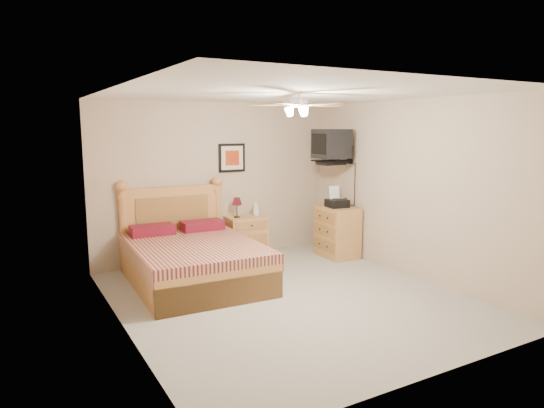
% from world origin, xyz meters
% --- Properties ---
extents(floor, '(4.50, 4.50, 0.00)m').
position_xyz_m(floor, '(0.00, 0.00, 0.00)').
color(floor, gray).
rests_on(floor, ground).
extents(ceiling, '(4.00, 4.50, 0.04)m').
position_xyz_m(ceiling, '(0.00, 0.00, 2.50)').
color(ceiling, white).
rests_on(ceiling, ground).
extents(wall_back, '(4.00, 0.04, 2.50)m').
position_xyz_m(wall_back, '(0.00, 2.25, 1.25)').
color(wall_back, tan).
rests_on(wall_back, ground).
extents(wall_front, '(4.00, 0.04, 2.50)m').
position_xyz_m(wall_front, '(0.00, -2.25, 1.25)').
color(wall_front, tan).
rests_on(wall_front, ground).
extents(wall_left, '(0.04, 4.50, 2.50)m').
position_xyz_m(wall_left, '(-2.00, 0.00, 1.25)').
color(wall_left, tan).
rests_on(wall_left, ground).
extents(wall_right, '(0.04, 4.50, 2.50)m').
position_xyz_m(wall_right, '(2.00, 0.00, 1.25)').
color(wall_right, tan).
rests_on(wall_right, ground).
extents(bed, '(1.68, 2.15, 1.35)m').
position_xyz_m(bed, '(-0.82, 1.12, 0.68)').
color(bed, '#C3743F').
rests_on(bed, ground).
extents(nightstand, '(0.65, 0.51, 0.67)m').
position_xyz_m(nightstand, '(0.40, 2.00, 0.34)').
color(nightstand, '#B57C4B').
rests_on(nightstand, ground).
extents(table_lamp, '(0.19, 0.19, 0.32)m').
position_xyz_m(table_lamp, '(0.25, 2.02, 0.84)').
color(table_lamp, maroon).
rests_on(table_lamp, nightstand).
extents(lotion_bottle, '(0.13, 0.13, 0.26)m').
position_xyz_m(lotion_bottle, '(0.59, 2.01, 0.80)').
color(lotion_bottle, silver).
rests_on(lotion_bottle, nightstand).
extents(framed_picture, '(0.46, 0.04, 0.46)m').
position_xyz_m(framed_picture, '(0.27, 2.23, 1.62)').
color(framed_picture, black).
rests_on(framed_picture, wall_back).
extents(dresser, '(0.53, 0.73, 0.83)m').
position_xyz_m(dresser, '(1.73, 1.31, 0.41)').
color(dresser, '#B58C49').
rests_on(dresser, ground).
extents(fax_machine, '(0.36, 0.38, 0.34)m').
position_xyz_m(fax_machine, '(1.70, 1.29, 1.00)').
color(fax_machine, black).
rests_on(fax_machine, dresser).
extents(magazine_lower, '(0.23, 0.30, 0.03)m').
position_xyz_m(magazine_lower, '(1.68, 1.57, 0.84)').
color(magazine_lower, '#B8A691').
rests_on(magazine_lower, dresser).
extents(magazine_upper, '(0.31, 0.36, 0.02)m').
position_xyz_m(magazine_upper, '(1.71, 1.57, 0.87)').
color(magazine_upper, gray).
rests_on(magazine_upper, magazine_lower).
extents(wall_tv, '(0.56, 0.46, 0.58)m').
position_xyz_m(wall_tv, '(1.75, 1.34, 1.81)').
color(wall_tv, black).
rests_on(wall_tv, wall_right).
extents(ceiling_fan, '(1.14, 1.14, 0.28)m').
position_xyz_m(ceiling_fan, '(0.00, -0.20, 2.36)').
color(ceiling_fan, white).
rests_on(ceiling_fan, ceiling).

